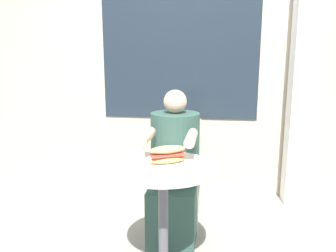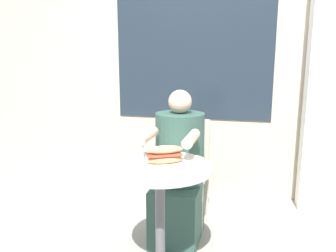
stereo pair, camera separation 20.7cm
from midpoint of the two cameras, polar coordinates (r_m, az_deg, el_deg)
name	(u,v)px [view 1 (the left image)]	position (r m, az deg, el deg)	size (l,w,h in m)	color
storefront_wall	(187,56)	(3.35, 1.58, 12.05)	(8.00, 0.09, 2.80)	#B7A88E
lattice_pillar	(304,79)	(3.22, 20.97, 7.73)	(0.24, 0.24, 2.40)	silver
cafe_table	(163,199)	(2.02, -3.84, -12.59)	(0.64, 0.64, 0.75)	beige
diner_chair	(180,160)	(2.82, -0.08, -5.97)	(0.38, 0.38, 0.87)	#ADA393
seated_diner	(174,177)	(2.50, -1.29, -8.89)	(0.37, 0.66, 1.15)	#2D4C42
sandwich_on_plate	(167,156)	(1.94, -3.18, -5.37)	(0.23, 0.23, 0.12)	white
drink_cup	(139,153)	(2.06, -7.93, -4.68)	(0.07, 0.07, 0.09)	silver
napkin_box	(140,172)	(1.75, -8.30, -8.07)	(0.12, 0.12, 0.06)	silver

